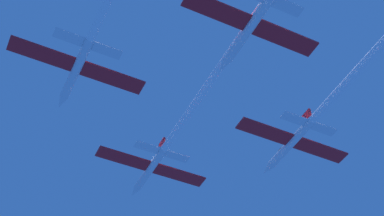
% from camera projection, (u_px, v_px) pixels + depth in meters
% --- Properties ---
extents(jet_lead, '(18.45, 51.32, 3.06)m').
position_uv_depth(jet_lead, '(186.00, 117.00, 86.08)').
color(jet_lead, white).
extents(jet_left_wing, '(18.45, 47.84, 3.06)m').
position_uv_depth(jet_left_wing, '(107.00, 2.00, 69.98)').
color(jet_left_wing, white).
extents(jet_right_wing, '(18.45, 46.65, 3.06)m').
position_uv_depth(jet_right_wing, '(336.00, 94.00, 80.66)').
color(jet_right_wing, white).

